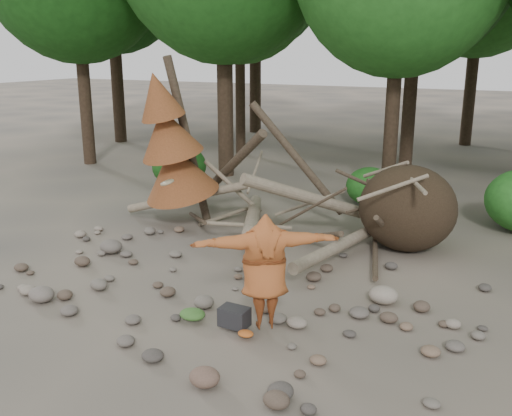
% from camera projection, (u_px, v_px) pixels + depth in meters
% --- Properties ---
extents(ground, '(120.00, 120.00, 0.00)m').
position_uv_depth(ground, '(213.00, 299.00, 10.55)').
color(ground, '#514C44').
rests_on(ground, ground).
extents(deadfall_pile, '(8.55, 5.24, 3.30)m').
position_uv_depth(deadfall_pile, '(381.00, 208.00, 13.09)').
color(deadfall_pile, '#332619').
rests_on(deadfall_pile, ground).
extents(dead_conifer, '(2.06, 2.16, 4.35)m').
position_uv_depth(dead_conifer, '(172.00, 147.00, 14.21)').
color(dead_conifer, '#4C3F30').
rests_on(dead_conifer, ground).
extents(bush_left, '(1.80, 1.80, 1.44)m').
position_uv_depth(bush_left, '(179.00, 166.00, 18.91)').
color(bush_left, '#1A5416').
rests_on(bush_left, ground).
extents(bush_mid, '(1.40, 1.40, 1.12)m').
position_uv_depth(bush_mid, '(370.00, 186.00, 16.79)').
color(bush_mid, '#246A1E').
rests_on(bush_mid, ground).
extents(frisbee_thrower, '(3.28, 1.86, 2.24)m').
position_uv_depth(frisbee_thrower, '(265.00, 271.00, 9.13)').
color(frisbee_thrower, '#A75225').
rests_on(frisbee_thrower, ground).
extents(backpack, '(0.49, 0.33, 0.32)m').
position_uv_depth(backpack, '(234.00, 320.00, 9.40)').
color(backpack, black).
rests_on(backpack, ground).
extents(cloth_green, '(0.46, 0.38, 0.17)m').
position_uv_depth(cloth_green, '(193.00, 317.00, 9.67)').
color(cloth_green, '#386628').
rests_on(cloth_green, ground).
extents(cloth_orange, '(0.26, 0.21, 0.10)m').
position_uv_depth(cloth_orange, '(246.00, 336.00, 9.09)').
color(cloth_orange, '#B9581F').
rests_on(cloth_orange, ground).
extents(boulder_front_left, '(0.48, 0.43, 0.29)m').
position_uv_depth(boulder_front_left, '(42.00, 294.00, 10.42)').
color(boulder_front_left, slate).
rests_on(boulder_front_left, ground).
extents(boulder_front_right, '(0.44, 0.39, 0.26)m').
position_uv_depth(boulder_front_right, '(205.00, 377.00, 7.82)').
color(boulder_front_right, brown).
rests_on(boulder_front_right, ground).
extents(boulder_mid_right, '(0.54, 0.48, 0.32)m').
position_uv_depth(boulder_mid_right, '(383.00, 295.00, 10.35)').
color(boulder_mid_right, gray).
rests_on(boulder_mid_right, ground).
extents(boulder_mid_left, '(0.52, 0.47, 0.31)m').
position_uv_depth(boulder_mid_left, '(111.00, 246.00, 12.90)').
color(boulder_mid_left, '#665E56').
rests_on(boulder_mid_left, ground).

